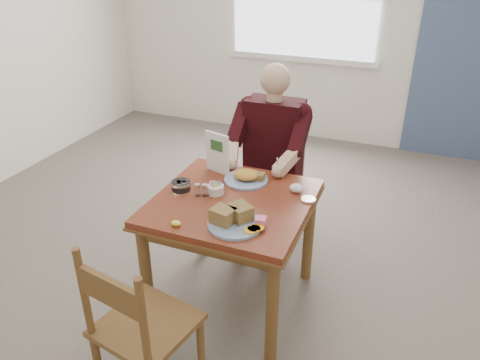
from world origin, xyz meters
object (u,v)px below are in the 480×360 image
at_px(chair_far, 273,182).
at_px(far_plate, 247,177).
at_px(chair_near, 140,329).
at_px(near_plate, 235,219).
at_px(diner, 271,146).
at_px(table, 232,215).

xyz_separation_m(chair_far, far_plate, (-0.00, -0.54, 0.30)).
height_order(chair_near, near_plate, chair_near).
bearing_deg(diner, far_plate, -90.57).
relative_size(table, near_plate, 2.41).
bearing_deg(diner, table, -90.00).
xyz_separation_m(chair_near, far_plate, (0.11, 1.12, 0.30)).
bearing_deg(near_plate, diner, 96.98).
relative_size(chair_near, near_plate, 2.49).
xyz_separation_m(chair_near, near_plate, (0.23, 0.62, 0.31)).
relative_size(table, diner, 0.66).
distance_m(diner, far_plate, 0.46).
xyz_separation_m(diner, near_plate, (0.12, -0.96, -0.02)).
bearing_deg(chair_near, far_plate, 84.39).
distance_m(table, far_plate, 0.29).
distance_m(table, near_plate, 0.31).
relative_size(chair_far, chair_near, 1.00).
height_order(table, far_plate, far_plate).
bearing_deg(chair_far, diner, -89.99).
bearing_deg(diner, near_plate, -83.02).
height_order(diner, far_plate, diner).
height_order(chair_far, chair_near, same).
distance_m(diner, near_plate, 0.96).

